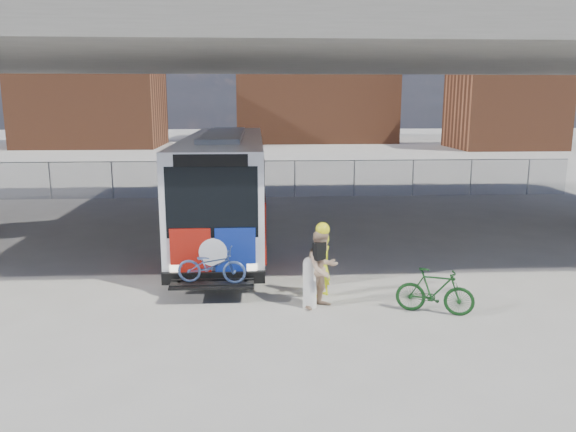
{
  "coord_description": "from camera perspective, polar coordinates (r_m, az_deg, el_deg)",
  "views": [
    {
      "loc": [
        -0.9,
        -15.79,
        4.77
      ],
      "look_at": [
        -0.04,
        -0.49,
        1.6
      ],
      "focal_mm": 35.0,
      "sensor_mm": 36.0,
      "label": 1
    }
  ],
  "objects": [
    {
      "name": "cyclist_tan",
      "position": [
        13.08,
        3.49,
        -5.27
      ],
      "size": [
        1.14,
        1.1,
        2.04
      ],
      "rotation": [
        0.0,
        0.0,
        0.63
      ],
      "color": "tan",
      "rests_on": "ground"
    },
    {
      "name": "bollard",
      "position": [
        13.14,
        2.22,
        -6.57
      ],
      "size": [
        0.32,
        0.32,
        1.22
      ],
      "color": "white",
      "rests_on": "ground"
    },
    {
      "name": "bike_parked",
      "position": [
        13.24,
        14.7,
        -7.41
      ],
      "size": [
        1.81,
        1.08,
        1.05
      ],
      "primitive_type": "imported",
      "rotation": [
        0.0,
        0.0,
        1.21
      ],
      "color": "#123915",
      "rests_on": "ground"
    },
    {
      "name": "ground",
      "position": [
        16.52,
        0.05,
        -5.09
      ],
      "size": [
        160.0,
        160.0,
        0.0
      ],
      "primitive_type": "plane",
      "color": "#9E9991",
      "rests_on": "ground"
    },
    {
      "name": "brick_buildings",
      "position": [
        64.06,
        -1.34,
        12.26
      ],
      "size": [
        54.0,
        22.0,
        12.0
      ],
      "color": "brown",
      "rests_on": "ground"
    },
    {
      "name": "cyclist_hivis",
      "position": [
        13.83,
        3.44,
        -4.82
      ],
      "size": [
        0.69,
        0.68,
        1.76
      ],
      "rotation": [
        0.0,
        0.0,
        3.91
      ],
      "color": "#E8F71A",
      "rests_on": "ground"
    },
    {
      "name": "bus",
      "position": [
        19.71,
        -6.39,
        3.85
      ],
      "size": [
        2.67,
        12.95,
        3.69
      ],
      "color": "silver",
      "rests_on": "ground"
    },
    {
      "name": "chainlink_fence",
      "position": [
        28.01,
        -1.35,
        4.82
      ],
      "size": [
        30.0,
        0.06,
        30.0
      ],
      "color": "gray",
      "rests_on": "ground"
    },
    {
      "name": "smokestack",
      "position": [
        72.76,
        9.05,
        17.64
      ],
      "size": [
        2.2,
        2.2,
        25.0
      ],
      "primitive_type": "cylinder",
      "color": "brown",
      "rests_on": "ground"
    },
    {
      "name": "overpass",
      "position": [
        19.89,
        -0.63,
        16.8
      ],
      "size": [
        40.0,
        16.0,
        7.95
      ],
      "color": "#605E59",
      "rests_on": "ground"
    }
  ]
}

